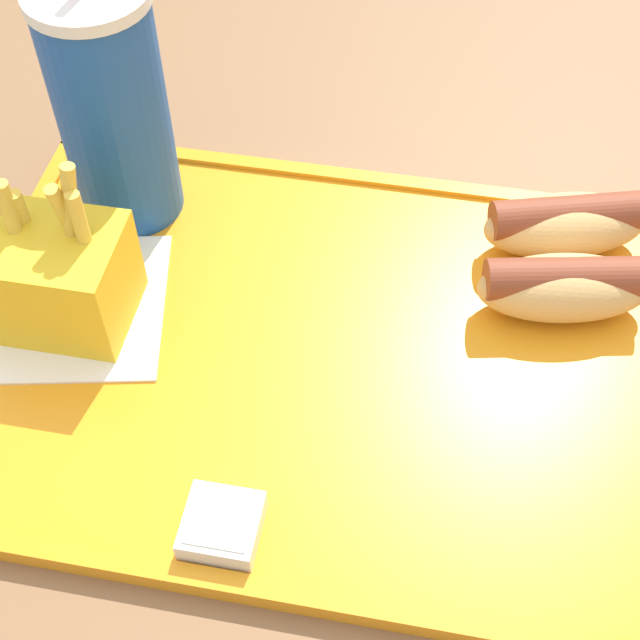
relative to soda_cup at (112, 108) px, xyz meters
The scene contains 8 objects.
dining_table 0.48m from the soda_cup, 31.13° to the right, with size 1.22×1.09×0.73m.
food_tray 0.21m from the soda_cup, 33.86° to the right, with size 0.47×0.34×0.01m.
paper_napkin 0.14m from the soda_cup, 101.43° to the right, with size 0.17×0.15×0.00m.
soda_cup is the anchor object (origin of this frame).
hot_dog_far 0.32m from the soda_cup, ahead, with size 0.12×0.08×0.04m.
hot_dog_near 0.32m from the soda_cup, ahead, with size 0.12×0.07×0.04m.
fries_carton 0.12m from the soda_cup, 94.76° to the right, with size 0.09×0.07×0.12m.
sauce_cup_mayo 0.28m from the soda_cup, 61.82° to the right, with size 0.04×0.04×0.02m.
Camera 1 is at (0.10, -0.37, 1.20)m, focal length 50.00 mm.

